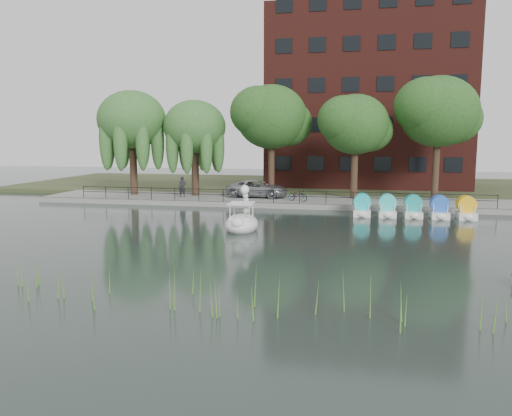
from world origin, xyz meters
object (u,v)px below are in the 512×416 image
(bicycle, at_px, (298,195))
(swan_boat, at_px, (242,221))
(minivan, at_px, (257,187))
(pedestrian, at_px, (182,185))

(bicycle, xyz_separation_m, swan_boat, (-2.00, -10.90, -0.34))
(minivan, bearing_deg, swan_boat, -169.41)
(pedestrian, distance_m, swan_boat, 14.08)
(bicycle, height_order, pedestrian, pedestrian)
(pedestrian, xyz_separation_m, swan_boat, (7.85, -11.65, -0.83))
(bicycle, relative_size, pedestrian, 0.87)
(minivan, distance_m, bicycle, 4.13)
(bicycle, height_order, swan_boat, swan_boat)
(swan_boat, bearing_deg, pedestrian, 121.73)
(bicycle, distance_m, pedestrian, 9.89)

